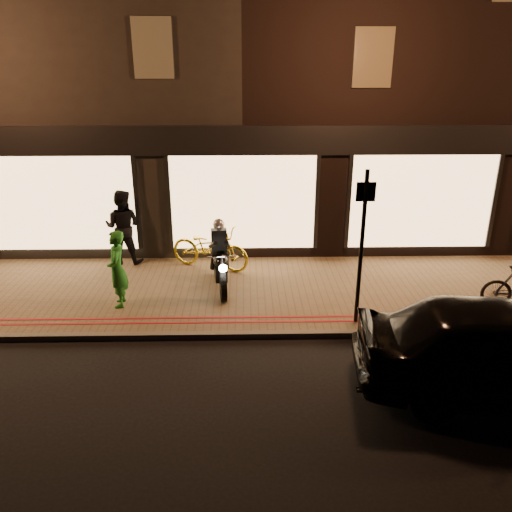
{
  "coord_description": "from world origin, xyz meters",
  "views": [
    {
      "loc": [
        0.06,
        -8.22,
        4.81
      ],
      "look_at": [
        0.27,
        1.52,
        1.1
      ],
      "focal_mm": 35.0,
      "sensor_mm": 36.0,
      "label": 1
    }
  ],
  "objects_px": {
    "bicycle_gold": "(210,248)",
    "person_green": "(117,269)",
    "motorcycle": "(220,262)",
    "parked_car": "(508,349)",
    "sign_post": "(362,241)"
  },
  "relations": [
    {
      "from": "bicycle_gold",
      "to": "person_green",
      "type": "height_order",
      "value": "person_green"
    },
    {
      "from": "motorcycle",
      "to": "parked_car",
      "type": "height_order",
      "value": "motorcycle"
    },
    {
      "from": "motorcycle",
      "to": "parked_car",
      "type": "xyz_separation_m",
      "value": [
        4.56,
        -3.84,
        0.05
      ]
    },
    {
      "from": "motorcycle",
      "to": "parked_car",
      "type": "bearing_deg",
      "value": -47.32
    },
    {
      "from": "motorcycle",
      "to": "sign_post",
      "type": "relative_size",
      "value": 0.65
    },
    {
      "from": "sign_post",
      "to": "bicycle_gold",
      "type": "xyz_separation_m",
      "value": [
        -3.03,
        2.84,
        -1.14
      ]
    },
    {
      "from": "person_green",
      "to": "sign_post",
      "type": "bearing_deg",
      "value": 71.59
    },
    {
      "from": "sign_post",
      "to": "person_green",
      "type": "relative_size",
      "value": 1.85
    },
    {
      "from": "person_green",
      "to": "parked_car",
      "type": "height_order",
      "value": "person_green"
    },
    {
      "from": "motorcycle",
      "to": "person_green",
      "type": "relative_size",
      "value": 1.19
    },
    {
      "from": "sign_post",
      "to": "person_green",
      "type": "distance_m",
      "value": 4.94
    },
    {
      "from": "bicycle_gold",
      "to": "person_green",
      "type": "distance_m",
      "value": 2.69
    },
    {
      "from": "motorcycle",
      "to": "bicycle_gold",
      "type": "distance_m",
      "value": 1.21
    },
    {
      "from": "sign_post",
      "to": "person_green",
      "type": "height_order",
      "value": "sign_post"
    },
    {
      "from": "sign_post",
      "to": "bicycle_gold",
      "type": "bearing_deg",
      "value": 136.84
    }
  ]
}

